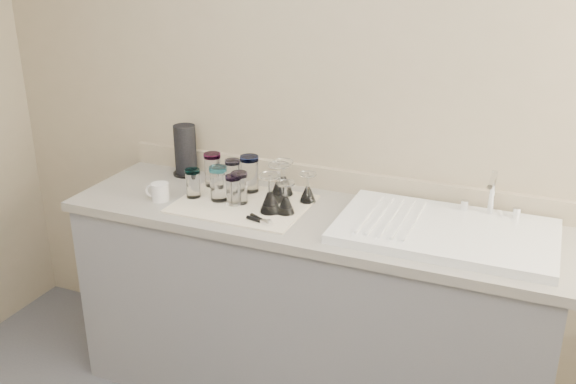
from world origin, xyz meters
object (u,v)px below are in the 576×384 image
at_px(tumbler_teal, 213,169).
at_px(can_opener, 260,220).
at_px(tumbler_purple, 250,173).
at_px(white_mug, 160,192).
at_px(sink_unit, 446,231).
at_px(paper_towel_roll, 185,151).
at_px(goblet_back_left, 279,188).
at_px(goblet_back_right, 308,192).
at_px(tumbler_extra, 240,187).
at_px(tumbler_cyan, 233,174).
at_px(tumbler_magenta, 193,183).
at_px(tumbler_lavender, 233,190).
at_px(goblet_front_left, 270,199).
at_px(goblet_front_right, 286,203).
at_px(tumbler_blue, 219,183).
at_px(goblet_extra, 284,183).

height_order(tumbler_teal, can_opener, tumbler_teal).
xyz_separation_m(tumbler_purple, white_mug, (-0.32, -0.23, -0.05)).
relative_size(sink_unit, paper_towel_roll, 3.38).
distance_m(goblet_back_left, paper_towel_roll, 0.56).
bearing_deg(goblet_back_right, tumbler_teal, 178.65).
xyz_separation_m(goblet_back_left, paper_towel_roll, (-0.54, 0.14, 0.06)).
bearing_deg(tumbler_extra, tumbler_cyan, 126.97).
xyz_separation_m(tumbler_teal, tumbler_purple, (0.18, 0.00, 0.01)).
xyz_separation_m(tumbler_cyan, tumbler_magenta, (-0.11, -0.15, -0.00)).
bearing_deg(tumbler_cyan, tumbler_lavender, -62.10).
relative_size(tumbler_teal, goblet_front_left, 0.94).
relative_size(tumbler_teal, goblet_front_right, 1.14).
xyz_separation_m(tumbler_magenta, goblet_front_right, (0.44, -0.00, -0.02)).
xyz_separation_m(tumbler_blue, goblet_back_right, (0.36, 0.13, -0.03)).
bearing_deg(goblet_front_left, tumbler_lavender, 176.08).
distance_m(tumbler_magenta, goblet_back_right, 0.50).
relative_size(tumbler_cyan, tumbler_blue, 0.90).
height_order(goblet_front_left, goblet_front_right, goblet_front_left).
bearing_deg(tumbler_teal, tumbler_lavender, -40.69).
height_order(tumbler_teal, tumbler_magenta, tumbler_teal).
height_order(tumbler_cyan, tumbler_purple, tumbler_purple).
height_order(sink_unit, tumbler_lavender, sink_unit).
height_order(goblet_back_right, goblet_front_right, goblet_front_right).
bearing_deg(tumbler_blue, goblet_back_left, 23.34).
distance_m(sink_unit, white_mug, 1.21).
relative_size(goblet_back_right, goblet_front_right, 0.95).
xyz_separation_m(white_mug, paper_towel_roll, (-0.06, 0.33, 0.08)).
distance_m(tumbler_cyan, goblet_front_left, 0.31).
relative_size(tumbler_magenta, tumbler_lavender, 0.99).
xyz_separation_m(tumbler_purple, goblet_extra, (0.15, 0.03, -0.03)).
height_order(tumbler_magenta, goblet_front_right, goblet_front_right).
height_order(tumbler_extra, goblet_extra, goblet_extra).
bearing_deg(goblet_back_left, sink_unit, -4.97).
bearing_deg(tumbler_lavender, tumbler_purple, 90.84).
xyz_separation_m(goblet_extra, paper_towel_roll, (-0.54, 0.07, 0.06)).
distance_m(tumbler_extra, goblet_extra, 0.21).
distance_m(tumbler_teal, can_opener, 0.47).
distance_m(tumbler_extra, paper_towel_roll, 0.47).
height_order(sink_unit, tumbler_teal, sink_unit).
height_order(goblet_front_right, goblet_extra, goblet_extra).
xyz_separation_m(sink_unit, tumbler_extra, (-0.86, -0.03, 0.06)).
relative_size(tumbler_cyan, goblet_back_left, 0.84).
bearing_deg(tumbler_lavender, tumbler_magenta, 178.81).
bearing_deg(goblet_back_left, tumbler_extra, -145.55).
relative_size(goblet_front_right, white_mug, 1.20).
bearing_deg(paper_towel_roll, sink_unit, -9.09).
distance_m(tumbler_blue, white_mug, 0.26).
xyz_separation_m(tumbler_magenta, paper_towel_roll, (-0.19, 0.25, 0.05)).
distance_m(tumbler_cyan, goblet_front_right, 0.36).
distance_m(tumbler_lavender, tumbler_extra, 0.03).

